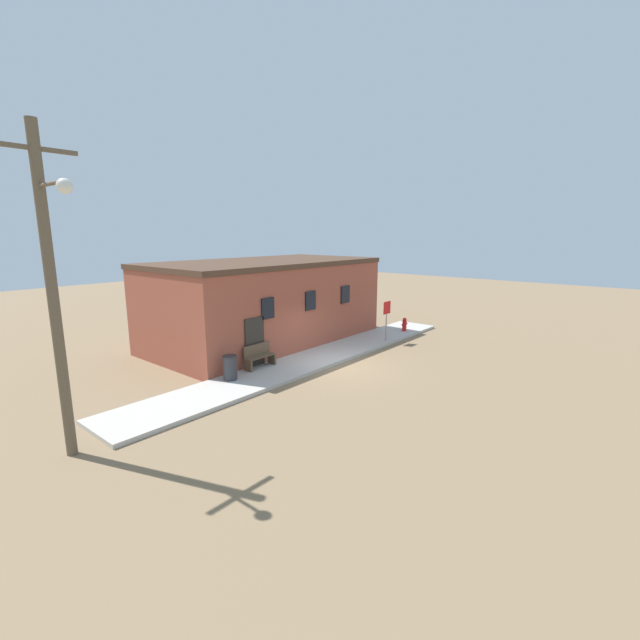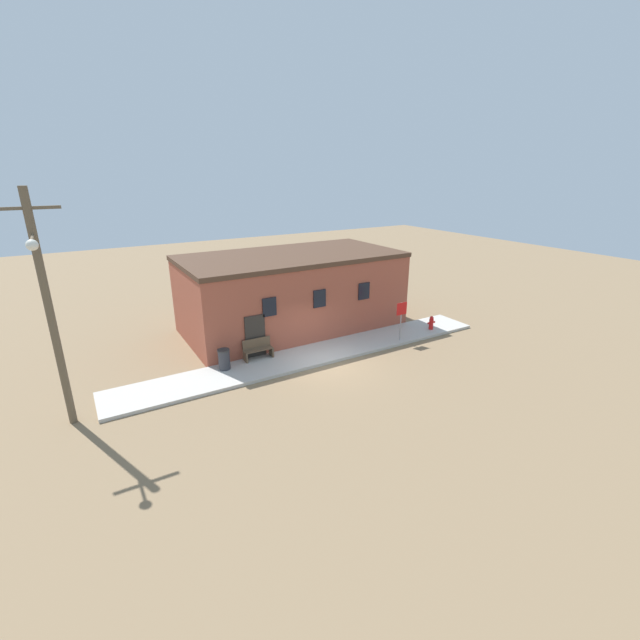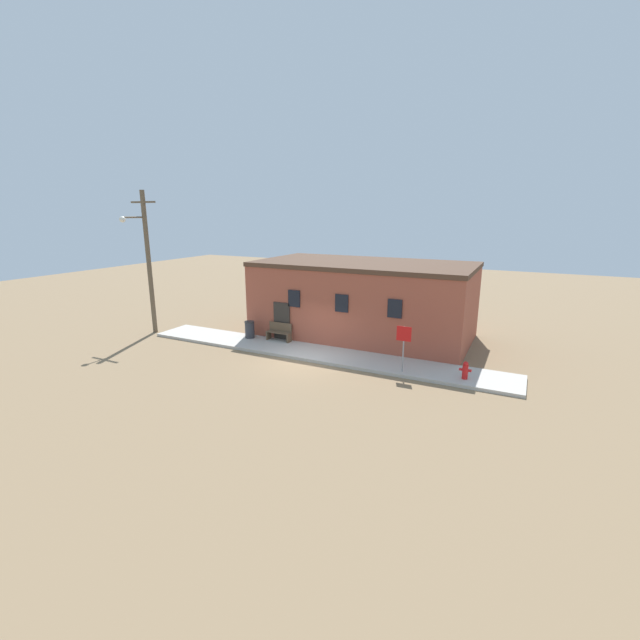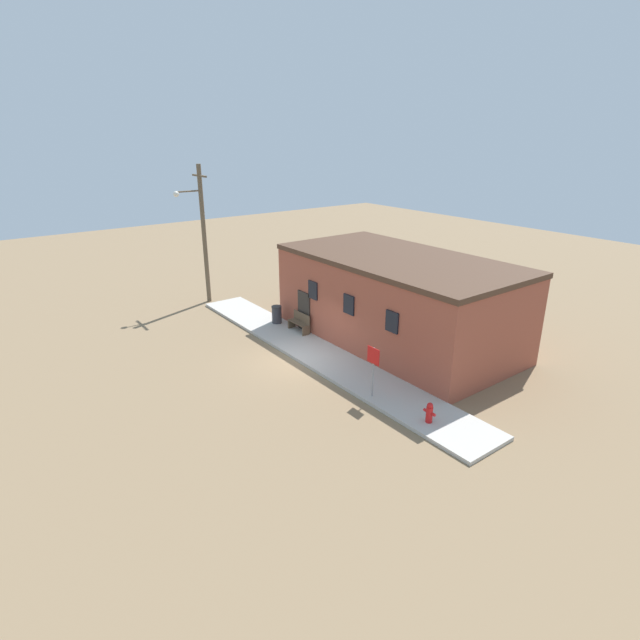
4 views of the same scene
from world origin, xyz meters
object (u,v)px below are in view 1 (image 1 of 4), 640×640
Objects in this scene: fire_hydrant at (404,324)px; bench at (259,356)px; trash_bin at (230,368)px; stop_sign at (387,313)px; utility_pole at (53,287)px.

bench is (-9.89, 1.29, 0.08)m from fire_hydrant.
bench is 1.48× the size of trash_bin.
utility_pole reaches higher than stop_sign.
fire_hydrant is at bearing -4.92° from trash_bin.
fire_hydrant is 11.68m from trash_bin.
trash_bin reaches higher than fire_hydrant.
stop_sign is at bearing -172.17° from fire_hydrant.
bench is at bearing 9.50° from trash_bin.
utility_pole is at bearing -179.27° from fire_hydrant.
fire_hydrant is 2.81m from stop_sign.
stop_sign is 7.56m from bench.
bench is at bearing 172.56° from fire_hydrant.
stop_sign is at bearing -12.69° from bench.
fire_hydrant is at bearing 0.73° from utility_pole.
utility_pole reaches higher than bench.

